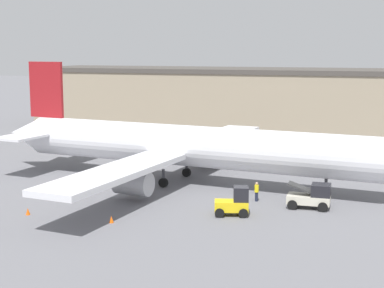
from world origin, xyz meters
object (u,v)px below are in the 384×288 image
object	(u,v)px
ground_crew_worker	(257,191)
airplane	(183,146)
baggage_tug	(234,203)
safety_cone_near	(111,219)
safety_cone_far	(28,211)
belt_loader_truck	(312,196)

from	to	relation	value
ground_crew_worker	airplane	bearing A→B (deg)	-162.74
baggage_tug	safety_cone_near	size ratio (longest dim) A/B	5.40
safety_cone_far	airplane	bearing A→B (deg)	62.80
ground_crew_worker	baggage_tug	bearing A→B (deg)	-51.62
ground_crew_worker	baggage_tug	xyz separation A→B (m)	(-0.64, -4.90, 0.14)
safety_cone_near	baggage_tug	bearing A→B (deg)	31.54
ground_crew_worker	safety_cone_far	xyz separation A→B (m)	(-16.18, -10.24, -0.62)
airplane	baggage_tug	size ratio (longest dim) A/B	14.85
belt_loader_truck	safety_cone_far	bearing A→B (deg)	-158.61
belt_loader_truck	baggage_tug	bearing A→B (deg)	-145.71
baggage_tug	belt_loader_truck	size ratio (longest dim) A/B	0.83
ground_crew_worker	baggage_tug	size ratio (longest dim) A/B	0.57
airplane	safety_cone_far	world-z (taller)	airplane
safety_cone_far	belt_loader_truck	bearing A→B (deg)	24.35
safety_cone_near	safety_cone_far	xyz separation A→B (m)	(-7.27, -0.26, 0.00)
airplane	ground_crew_worker	world-z (taller)	airplane
baggage_tug	belt_loader_truck	distance (m)	6.91
baggage_tug	airplane	bearing A→B (deg)	112.85
airplane	safety_cone_near	world-z (taller)	airplane
safety_cone_far	ground_crew_worker	bearing A→B (deg)	32.33
belt_loader_truck	safety_cone_far	size ratio (longest dim) A/B	6.52
belt_loader_truck	safety_cone_near	bearing A→B (deg)	-149.04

